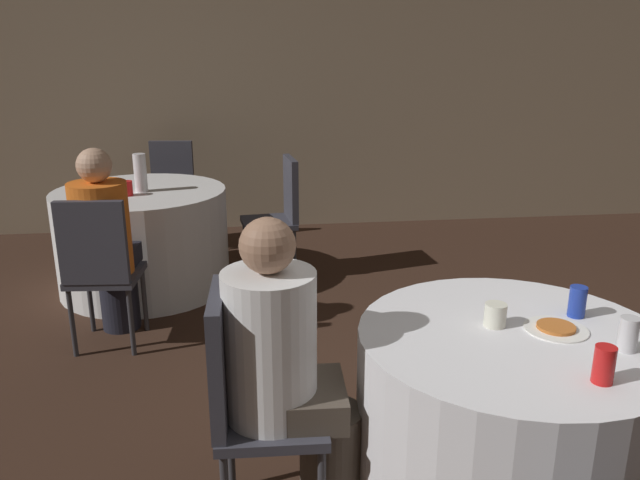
# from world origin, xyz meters

# --- Properties ---
(wall_back) EXTENTS (16.00, 0.06, 2.80)m
(wall_back) POSITION_xyz_m (0.00, 4.22, 1.40)
(wall_back) COLOR gray
(wall_back) RESTS_ON ground_plane
(table_near) EXTENTS (1.14, 1.14, 0.75)m
(table_near) POSITION_xyz_m (-0.24, 0.03, 0.37)
(table_near) COLOR silver
(table_near) RESTS_ON ground_plane
(table_far) EXTENTS (1.25, 1.25, 0.75)m
(table_far) POSITION_xyz_m (-1.97, 2.63, 0.37)
(table_far) COLOR white
(table_far) RESTS_ON ground_plane
(chair_near_west) EXTENTS (0.42, 0.41, 0.94)m
(chair_near_west) POSITION_xyz_m (-1.23, 0.07, 0.56)
(chair_near_west) COLOR #383842
(chair_near_west) RESTS_ON ground_plane
(chair_far_east) EXTENTS (0.44, 0.44, 0.94)m
(chair_far_east) POSITION_xyz_m (-0.94, 2.74, 0.56)
(chair_far_east) COLOR #383842
(chair_far_east) RESTS_ON ground_plane
(chair_far_north) EXTENTS (0.44, 0.44, 0.94)m
(chair_far_north) POSITION_xyz_m (-1.86, 3.66, 0.56)
(chair_far_north) COLOR #383842
(chair_far_north) RESTS_ON ground_plane
(chair_far_south) EXTENTS (0.43, 0.43, 0.94)m
(chair_far_south) POSITION_xyz_m (-2.06, 1.59, 0.56)
(chair_far_south) COLOR #383842
(chair_far_south) RESTS_ON ground_plane
(person_orange_shirt) EXTENTS (0.35, 0.51, 1.21)m
(person_orange_shirt) POSITION_xyz_m (-2.04, 1.75, 0.61)
(person_orange_shirt) COLOR black
(person_orange_shirt) RESTS_ON ground_plane
(person_white_shirt) EXTENTS (0.51, 0.34, 1.21)m
(person_white_shirt) POSITION_xyz_m (-1.07, 0.07, 0.61)
(person_white_shirt) COLOR #4C4238
(person_white_shirt) RESTS_ON ground_plane
(pizza_plate_near) EXTENTS (0.23, 0.23, 0.02)m
(pizza_plate_near) POSITION_xyz_m (-0.08, 0.04, 0.76)
(pizza_plate_near) COLOR white
(pizza_plate_near) RESTS_ON table_near
(soda_can_silver) EXTENTS (0.07, 0.07, 0.12)m
(soda_can_silver) POSITION_xyz_m (0.09, -0.14, 0.81)
(soda_can_silver) COLOR silver
(soda_can_silver) RESTS_ON table_near
(soda_can_red) EXTENTS (0.07, 0.07, 0.12)m
(soda_can_red) POSITION_xyz_m (-0.12, -0.33, 0.81)
(soda_can_red) COLOR red
(soda_can_red) RESTS_ON table_near
(soda_can_blue) EXTENTS (0.07, 0.07, 0.12)m
(soda_can_blue) POSITION_xyz_m (0.06, 0.15, 0.81)
(soda_can_blue) COLOR #1E38A5
(soda_can_blue) RESTS_ON table_near
(cup_near) EXTENTS (0.08, 0.08, 0.09)m
(cup_near) POSITION_xyz_m (-0.29, 0.11, 0.79)
(cup_near) COLOR silver
(cup_near) RESTS_ON table_near
(bottle_far) EXTENTS (0.09, 0.09, 0.27)m
(bottle_far) POSITION_xyz_m (-1.94, 2.58, 0.89)
(bottle_far) COLOR white
(bottle_far) RESTS_ON table_far
(cup_far) EXTENTS (0.08, 0.08, 0.10)m
(cup_far) POSITION_xyz_m (-2.03, 2.46, 0.80)
(cup_far) COLOR red
(cup_far) RESTS_ON table_far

